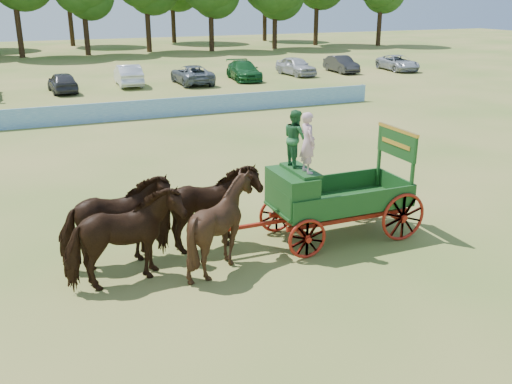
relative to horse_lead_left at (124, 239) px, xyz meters
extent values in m
plane|color=#A08448|center=(6.86, 0.85, -1.16)|extent=(160.00, 160.00, 0.00)
imported|color=#33190E|center=(0.00, 0.00, 0.00)|extent=(2.92, 1.70, 2.32)
imported|color=#33190E|center=(0.00, 1.10, 0.00)|extent=(2.87, 1.53, 2.32)
imported|color=#33190E|center=(2.40, 0.00, 0.00)|extent=(2.31, 2.10, 2.33)
imported|color=#33190E|center=(2.40, 1.10, 0.00)|extent=(2.85, 1.48, 2.32)
cube|color=#A71A10|center=(4.60, 0.55, -0.56)|extent=(0.12, 2.00, 0.12)
cube|color=#A71A10|center=(7.60, 0.55, -0.56)|extent=(0.12, 2.00, 0.12)
cube|color=#A71A10|center=(6.10, 0.00, -0.44)|extent=(3.80, 0.10, 0.12)
cube|color=#A71A10|center=(6.10, 1.10, -0.44)|extent=(3.80, 0.10, 0.12)
cube|color=#A71A10|center=(3.70, 0.55, -0.41)|extent=(2.80, 0.09, 0.09)
cube|color=#184316|center=(6.10, 0.55, -0.16)|extent=(3.80, 1.80, 0.10)
cube|color=#184316|center=(6.10, -0.33, 0.14)|extent=(3.80, 0.06, 0.55)
cube|color=#184316|center=(6.10, 1.43, 0.14)|extent=(3.80, 0.06, 0.55)
cube|color=#184316|center=(7.98, 0.55, 0.14)|extent=(0.06, 1.80, 0.55)
cube|color=#184316|center=(4.60, 0.55, 0.39)|extent=(0.85, 1.70, 1.05)
cube|color=#184316|center=(4.85, 0.55, 0.96)|extent=(0.55, 1.50, 0.08)
cube|color=#184316|center=(4.22, 0.55, 0.19)|extent=(0.10, 1.60, 0.65)
cube|color=#184316|center=(4.40, 0.55, -0.11)|extent=(0.55, 1.60, 0.06)
cube|color=#184316|center=(7.90, -0.25, 0.79)|extent=(0.08, 0.08, 1.80)
cube|color=#184316|center=(7.90, 1.35, 0.79)|extent=(0.08, 0.08, 1.80)
cube|color=#184316|center=(7.90, 0.55, 1.39)|extent=(0.07, 1.75, 0.75)
cube|color=gold|center=(7.90, 0.55, 1.79)|extent=(0.08, 1.80, 0.09)
cube|color=gold|center=(7.86, 0.55, 1.39)|extent=(0.02, 1.30, 0.12)
torus|color=#A71A10|center=(4.60, -0.40, -0.61)|extent=(1.09, 0.09, 1.09)
torus|color=#A71A10|center=(4.60, 1.50, -0.61)|extent=(1.09, 0.09, 1.09)
torus|color=#A71A10|center=(7.60, -0.40, -0.46)|extent=(1.39, 0.09, 1.39)
torus|color=#A71A10|center=(7.60, 1.50, -0.46)|extent=(1.39, 0.09, 1.39)
imported|color=#CE9EAB|center=(4.85, 0.20, 1.79)|extent=(0.38, 0.58, 1.59)
imported|color=#266534|center=(4.85, 0.90, 1.76)|extent=(0.58, 0.74, 1.53)
cube|color=#216FB2|center=(5.86, 18.85, -0.64)|extent=(26.00, 0.08, 1.05)
imported|color=#333338|center=(1.18, 29.97, -0.44)|extent=(1.96, 4.31, 1.44)
imported|color=silver|center=(6.04, 31.34, -0.37)|extent=(1.93, 4.90, 1.59)
imported|color=slate|center=(10.72, 30.36, -0.44)|extent=(2.40, 5.18, 1.44)
imported|color=#144C1E|center=(15.21, 30.85, -0.42)|extent=(2.71, 5.33, 1.48)
imported|color=#B2B2B7|center=(20.35, 31.76, -0.39)|extent=(2.23, 4.67, 1.54)
imported|color=#262628|center=(24.88, 31.87, -0.45)|extent=(1.74, 4.41, 1.43)
imported|color=#999EA5|center=(30.28, 31.03, -0.48)|extent=(2.76, 5.09, 1.36)
cylinder|color=#382314|center=(-0.79, 56.22, 1.66)|extent=(0.60, 0.60, 5.65)
cylinder|color=#382314|center=(6.18, 56.01, 1.07)|extent=(0.60, 0.60, 4.47)
cylinder|color=#382314|center=(13.48, 57.24, 1.38)|extent=(0.60, 0.60, 5.08)
cylinder|color=#382314|center=(20.75, 55.42, 1.13)|extent=(0.60, 0.60, 4.59)
cylinder|color=#382314|center=(29.07, 55.22, 1.10)|extent=(0.60, 0.60, 4.52)
cylinder|color=#382314|center=(36.48, 58.06, 1.54)|extent=(0.60, 0.60, 5.40)
cylinder|color=#382314|center=(43.81, 54.02, 1.21)|extent=(0.60, 0.60, 4.74)
cylinder|color=#382314|center=(5.91, 69.59, 1.86)|extent=(0.60, 0.60, 6.05)
cylinder|color=#382314|center=(19.82, 69.48, 1.51)|extent=(0.60, 0.60, 5.35)
cylinder|color=#382314|center=(33.10, 67.59, 1.30)|extent=(0.60, 0.60, 4.93)
camera|label=1|loc=(-1.88, -12.40, 5.40)|focal=40.00mm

